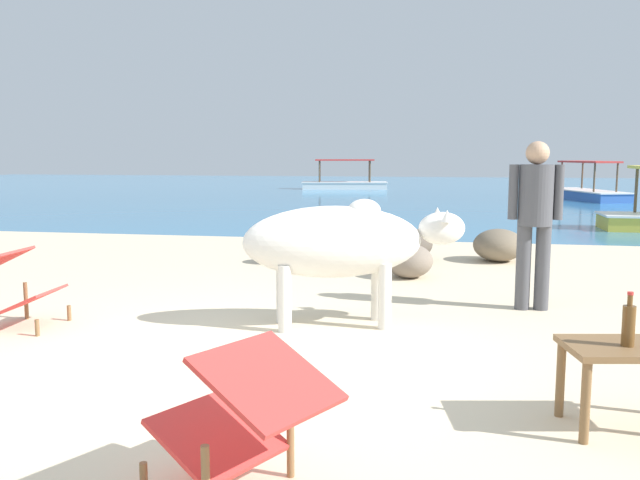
{
  "coord_description": "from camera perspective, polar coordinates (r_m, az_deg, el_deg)",
  "views": [
    {
      "loc": [
        1.58,
        -4.44,
        1.54
      ],
      "look_at": [
        0.2,
        3.0,
        0.55
      ],
      "focal_mm": 37.06,
      "sensor_mm": 36.0,
      "label": 1
    }
  ],
  "objects": [
    {
      "name": "cow",
      "position": [
        5.72,
        1.67,
        -0.24
      ],
      "size": [
        1.99,
        1.01,
        1.11
      ],
      "rotation": [
        0.0,
        0.0,
        0.3
      ],
      "color": "silver",
      "rests_on": "sand_beach"
    },
    {
      "name": "boat_blue",
      "position": [
        23.93,
        22.08,
        3.92
      ],
      "size": [
        2.21,
        3.85,
        1.29
      ],
      "rotation": [
        0.0,
        0.0,
        5.02
      ],
      "color": "#3866B7",
      "rests_on": "water_surface"
    },
    {
      "name": "deck_chair_near",
      "position": [
        2.99,
        -6.75,
        -14.54
      ],
      "size": [
        0.93,
        0.83,
        0.68
      ],
      "rotation": [
        0.0,
        0.0,
        2.65
      ],
      "color": "brown",
      "rests_on": "sand_beach"
    },
    {
      "name": "low_bench_table",
      "position": [
        4.02,
        25.67,
        -9.28
      ],
      "size": [
        0.83,
        0.57,
        0.48
      ],
      "rotation": [
        0.0,
        0.0,
        0.18
      ],
      "color": "brown",
      "rests_on": "sand_beach"
    },
    {
      "name": "shore_rock_large",
      "position": [
        9.59,
        15.17,
        -0.43
      ],
      "size": [
        0.85,
        0.87,
        0.46
      ],
      "primitive_type": "ellipsoid",
      "rotation": [
        0.0,
        0.0,
        1.34
      ],
      "color": "#756651",
      "rests_on": "sand_beach"
    },
    {
      "name": "water_surface",
      "position": [
        26.54,
        7.11,
        4.07
      ],
      "size": [
        60.0,
        36.0,
        0.03
      ],
      "primitive_type": "cube",
      "color": "teal",
      "rests_on": "ground"
    },
    {
      "name": "bottle",
      "position": [
        3.92,
        25.1,
        -6.62
      ],
      "size": [
        0.07,
        0.07,
        0.3
      ],
      "color": "brown",
      "rests_on": "low_bench_table"
    },
    {
      "name": "deck_chair_far",
      "position": [
        6.33,
        -24.99,
        -3.41
      ],
      "size": [
        0.79,
        0.58,
        0.68
      ],
      "rotation": [
        0.0,
        0.0,
        0.05
      ],
      "color": "brown",
      "rests_on": "sand_beach"
    },
    {
      "name": "sand_beach",
      "position": [
        4.96,
        -8.74,
        -10.51
      ],
      "size": [
        18.0,
        14.0,
        0.04
      ],
      "primitive_type": "cube",
      "color": "beige",
      "rests_on": "ground"
    },
    {
      "name": "shore_rock_medium",
      "position": [
        9.18,
        -3.77,
        -0.95
      ],
      "size": [
        0.51,
        0.6,
        0.32
      ],
      "primitive_type": "ellipsoid",
      "rotation": [
        0.0,
        0.0,
        1.23
      ],
      "color": "brown",
      "rests_on": "sand_beach"
    },
    {
      "name": "shore_rock_flat",
      "position": [
        9.39,
        7.3,
        -0.34
      ],
      "size": [
        1.1,
        1.1,
        0.47
      ],
      "primitive_type": "ellipsoid",
      "rotation": [
        0.0,
        0.0,
        0.98
      ],
      "color": "brown",
      "rests_on": "sand_beach"
    },
    {
      "name": "person_standing",
      "position": [
        6.63,
        18.08,
        2.3
      ],
      "size": [
        0.51,
        0.32,
        1.62
      ],
      "rotation": [
        0.0,
        0.0,
        1.65
      ],
      "color": "#4C4C51",
      "rests_on": "sand_beach"
    },
    {
      "name": "boat_white",
      "position": [
        28.67,
        2.14,
        4.95
      ],
      "size": [
        3.81,
        1.71,
        1.29
      ],
      "rotation": [
        0.0,
        0.0,
        3.3
      ],
      "color": "white",
      "rests_on": "water_surface"
    },
    {
      "name": "shore_rock_small",
      "position": [
        8.11,
        7.67,
        -1.78
      ],
      "size": [
        0.78,
        0.78,
        0.42
      ],
      "primitive_type": "ellipsoid",
      "rotation": [
        0.0,
        0.0,
        2.67
      ],
      "color": "gray",
      "rests_on": "sand_beach"
    }
  ]
}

